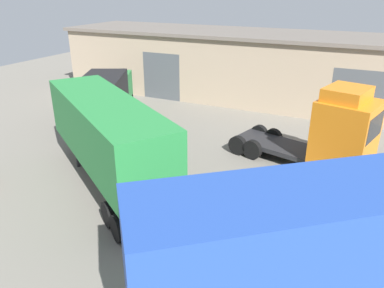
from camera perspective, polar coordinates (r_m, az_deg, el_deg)
name	(u,v)px	position (r m, az deg, el deg)	size (l,w,h in m)	color
ground_plane	(141,205)	(15.75, -7.74, -9.17)	(60.00, 60.00, 0.00)	slate
warehouse_building	(263,67)	(29.98, 10.73, 11.49)	(32.69, 7.37, 5.10)	tan
tractor_unit_orange	(333,134)	(18.60, 20.74, 1.50)	(7.15, 4.12, 4.24)	orange
container_trailer_green	(107,133)	(16.36, -12.82, 1.64)	(9.38, 7.46, 3.97)	#28843D
container_trailer_red	(355,238)	(10.17, 23.52, -12.97)	(10.02, 8.88, 4.23)	#2347A3
box_truck_green	(107,94)	(25.25, -12.85, 7.44)	(5.00, 6.88, 3.19)	#28843D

